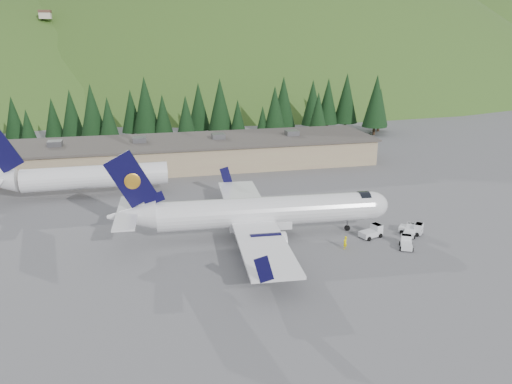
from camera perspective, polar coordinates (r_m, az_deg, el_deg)
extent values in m
plane|color=#5D5D61|center=(63.77, 1.24, -5.01)|extent=(600.00, 600.00, 0.00)
cylinder|color=white|center=(62.58, 1.26, -2.22)|extent=(27.38, 5.47, 3.65)
ellipsoid|color=white|center=(66.34, 12.89, -1.51)|extent=(4.98, 3.96, 3.65)
cylinder|color=black|center=(65.85, 12.13, -1.20)|extent=(1.56, 3.10, 3.01)
cone|color=white|center=(61.72, -14.00, -2.66)|extent=(6.06, 4.04, 3.65)
cube|color=white|center=(62.96, 0.38, -3.58)|extent=(7.96, 3.62, 0.97)
cube|color=white|center=(62.61, -0.49, -3.15)|extent=(7.55, 33.31, 0.34)
cube|color=black|center=(77.62, -3.46, 1.91)|extent=(1.97, 0.28, 2.79)
cube|color=black|center=(46.93, 0.91, -8.83)|extent=(1.97, 0.28, 2.79)
cylinder|color=black|center=(68.26, -0.42, -2.11)|extent=(4.22, 2.50, 2.23)
cylinder|color=white|center=(68.55, 1.10, -2.02)|extent=(0.74, 2.40, 2.37)
cube|color=white|center=(68.08, -0.42, -1.68)|extent=(2.15, 0.39, 0.87)
cylinder|color=black|center=(57.92, 1.34, -5.80)|extent=(4.22, 2.50, 2.23)
cylinder|color=white|center=(58.27, 3.13, -5.67)|extent=(0.74, 2.40, 2.37)
cube|color=white|center=(57.71, 1.34, -5.31)|extent=(2.15, 0.39, 0.87)
cube|color=black|center=(60.33, -14.13, 1.41)|extent=(6.01, 0.69, 7.13)
ellipsoid|color=gold|center=(60.55, -13.92, 1.29)|extent=(1.93, 0.30, 1.92)
ellipsoid|color=gold|center=(60.18, -13.94, 1.19)|extent=(1.93, 0.30, 1.92)
cube|color=black|center=(60.89, -11.59, -0.75)|extent=(2.69, 0.42, 1.93)
cube|color=white|center=(61.60, -14.48, -2.26)|extent=(3.34, 12.29, 0.21)
cylinder|color=slate|center=(66.14, 10.40, -3.65)|extent=(0.21, 0.21, 1.75)
cylinder|color=black|center=(66.32, 10.38, -4.06)|extent=(0.75, 0.32, 0.74)
cylinder|color=slate|center=(65.39, -1.69, -3.52)|extent=(0.25, 0.25, 1.94)
cylinder|color=black|center=(65.59, -1.35, -3.85)|extent=(1.09, 0.41, 1.07)
cylinder|color=black|center=(65.50, -2.02, -3.89)|extent=(1.09, 0.41, 1.07)
cylinder|color=slate|center=(60.56, -1.01, -5.27)|extent=(0.25, 0.25, 1.94)
cylinder|color=black|center=(60.79, -0.65, -5.63)|extent=(1.09, 0.41, 1.07)
cylinder|color=black|center=(60.68, -1.37, -5.68)|extent=(1.09, 0.41, 1.07)
cylinder|color=white|center=(82.11, -17.80, 1.67)|extent=(22.00, 3.60, 3.60)
cube|color=black|center=(83.16, -27.07, 4.19)|extent=(5.82, 0.28, 6.89)
cube|color=silver|center=(64.73, 12.97, -4.62)|extent=(3.23, 2.32, 0.68)
cube|color=silver|center=(65.17, 13.61, -3.96)|extent=(1.36, 1.60, 0.88)
cube|color=black|center=(65.03, 13.64, -3.64)|extent=(1.24, 1.48, 0.10)
cylinder|color=black|center=(65.98, 13.08, -4.44)|extent=(0.58, 0.38, 0.55)
cylinder|color=black|center=(64.99, 14.04, -4.86)|extent=(0.58, 0.38, 0.55)
cylinder|color=black|center=(64.69, 11.85, -4.80)|extent=(0.58, 0.38, 0.55)
cylinder|color=black|center=(63.68, 12.81, -5.24)|extent=(0.58, 0.38, 0.55)
cube|color=silver|center=(67.31, 17.27, -4.12)|extent=(3.05, 2.96, 0.66)
cube|color=silver|center=(66.96, 18.11, -3.80)|extent=(1.59, 1.62, 0.85)
cube|color=black|center=(66.83, 18.14, -3.49)|extent=(1.46, 1.48, 0.09)
cylinder|color=black|center=(67.95, 18.17, -4.24)|extent=(0.53, 0.51, 0.53)
cylinder|color=black|center=(66.55, 17.91, -4.67)|extent=(0.53, 0.51, 0.53)
cylinder|color=black|center=(68.26, 16.62, -3.99)|extent=(0.53, 0.51, 0.53)
cylinder|color=black|center=(66.88, 16.33, -4.41)|extent=(0.53, 0.51, 0.53)
cube|color=silver|center=(62.58, 16.80, -5.79)|extent=(2.31, 2.89, 0.60)
cube|color=silver|center=(63.18, 16.81, -5.05)|extent=(1.46, 1.31, 0.77)
cube|color=black|center=(63.05, 16.83, -4.76)|extent=(1.35, 1.19, 0.09)
cylinder|color=black|center=(63.41, 16.12, -5.64)|extent=(0.38, 0.52, 0.48)
cylinder|color=black|center=(63.51, 17.37, -5.72)|extent=(0.38, 0.52, 0.48)
cylinder|color=black|center=(61.82, 16.19, -6.25)|extent=(0.38, 0.52, 0.48)
cylinder|color=black|center=(61.93, 17.46, -6.33)|extent=(0.38, 0.52, 0.48)
cube|color=tan|center=(98.02, -7.19, 4.38)|extent=(70.00, 16.00, 4.80)
cube|color=#47423D|center=(97.48, -7.24, 5.84)|extent=(71.00, 17.00, 0.40)
cube|color=slate|center=(98.02, -21.99, 5.16)|extent=(2.50, 2.50, 1.00)
cube|color=slate|center=(96.85, -13.17, 5.84)|extent=(2.50, 2.50, 1.00)
cube|color=slate|center=(97.99, -4.33, 6.38)|extent=(2.50, 2.50, 1.00)
cube|color=slate|center=(101.36, 4.12, 6.76)|extent=(2.50, 2.50, 1.00)
cube|color=silver|center=(66.57, 17.21, -4.40)|extent=(2.67, 2.82, 0.61)
cube|color=silver|center=(67.19, 17.39, -3.74)|extent=(1.49, 1.45, 0.78)
cube|color=black|center=(67.07, 17.41, -3.46)|extent=(1.36, 1.32, 0.09)
cylinder|color=black|center=(67.56, 16.75, -4.25)|extent=(0.46, 0.49, 0.49)
cylinder|color=black|center=(67.36, 17.91, -4.42)|extent=(0.46, 0.49, 0.49)
cylinder|color=black|center=(65.96, 16.46, -4.75)|extent=(0.46, 0.49, 0.49)
cylinder|color=black|center=(65.77, 17.65, -4.93)|extent=(0.46, 0.49, 0.49)
imported|color=#F1DD00|center=(60.61, 10.15, -5.70)|extent=(0.71, 0.62, 1.63)
cone|color=black|center=(129.11, -25.99, 7.71)|extent=(4.66, 4.66, 9.53)
cone|color=black|center=(119.58, -24.64, 6.72)|extent=(3.89, 3.89, 7.96)
cone|color=black|center=(127.32, -22.20, 7.91)|extent=(4.41, 4.41, 9.03)
cone|color=black|center=(124.72, -20.37, 8.47)|extent=(5.26, 5.26, 10.76)
cone|color=black|center=(115.83, -18.22, 8.63)|extent=(6.08, 6.08, 12.43)
cone|color=black|center=(112.87, -16.50, 7.81)|extent=(4.98, 4.98, 10.19)
cone|color=black|center=(126.15, -14.08, 8.97)|extent=(5.02, 5.02, 10.27)
cone|color=black|center=(122.65, -12.53, 9.73)|extent=(6.39, 6.39, 13.06)
cone|color=black|center=(120.80, -10.59, 8.64)|extent=(4.72, 4.72, 9.65)
cone|color=black|center=(117.63, -8.01, 8.55)|extent=(4.74, 4.74, 9.69)
cone|color=black|center=(125.66, -6.56, 9.71)|extent=(5.60, 5.60, 11.45)
cone|color=black|center=(121.03, -4.12, 9.87)|extent=(6.19, 6.19, 12.67)
cone|color=black|center=(119.16, -2.09, 8.46)|extent=(4.20, 4.20, 8.59)
cone|color=black|center=(118.49, 0.76, 8.04)|extent=(3.62, 3.62, 7.41)
cone|color=black|center=(117.99, 2.16, 9.29)|extent=(5.57, 5.57, 11.39)
cone|color=black|center=(127.29, 3.16, 10.24)|extent=(6.15, 6.15, 12.58)
cone|color=black|center=(120.55, 7.11, 8.90)|extent=(4.89, 4.89, 10.01)
cone|color=black|center=(132.29, 6.49, 10.14)|extent=(5.66, 5.66, 11.58)
cone|color=black|center=(134.40, 8.23, 10.25)|extent=(5.77, 5.77, 11.80)
cone|color=black|center=(135.46, 10.28, 10.51)|extent=(6.29, 6.29, 12.87)
cone|color=black|center=(130.72, 13.56, 10.08)|extent=(6.33, 6.33, 12.94)
cone|color=black|center=(136.38, 13.96, 9.42)|extent=(4.73, 4.73, 9.67)
ellipsoid|color=#304D16|center=(284.67, -1.15, -5.11)|extent=(420.00, 300.00, 300.00)
ellipsoid|color=#304D16|center=(361.62, 16.37, -0.85)|extent=(392.00, 280.00, 280.00)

